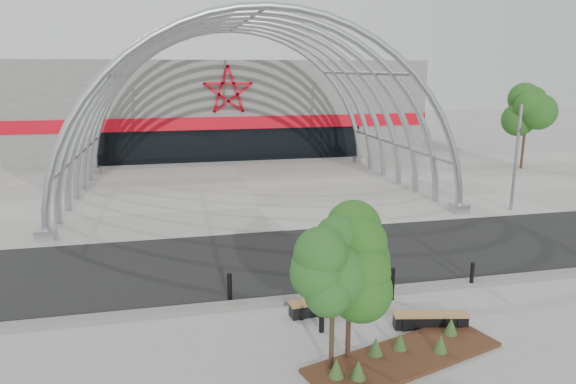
{
  "coord_description": "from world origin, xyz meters",
  "views": [
    {
      "loc": [
        -4.23,
        -15.18,
        7.34
      ],
      "look_at": [
        0.0,
        4.0,
        2.6
      ],
      "focal_mm": 32.0,
      "sensor_mm": 36.0,
      "label": 1
    }
  ],
  "objects_px": {
    "street_tree_0": "(333,269)",
    "street_tree_1": "(350,258)",
    "bench_1": "(430,320)",
    "bollard_2": "(331,276)",
    "bench_0": "(324,306)",
    "signal_pole": "(516,156)"
  },
  "relations": [
    {
      "from": "signal_pole",
      "to": "street_tree_0",
      "type": "height_order",
      "value": "signal_pole"
    },
    {
      "from": "bench_0",
      "to": "bench_1",
      "type": "height_order",
      "value": "bench_0"
    },
    {
      "from": "street_tree_0",
      "to": "bollard_2",
      "type": "distance_m",
      "value": 5.5
    },
    {
      "from": "signal_pole",
      "to": "bollard_2",
      "type": "bearing_deg",
      "value": -148.71
    },
    {
      "from": "signal_pole",
      "to": "bench_0",
      "type": "relative_size",
      "value": 2.46
    },
    {
      "from": "street_tree_1",
      "to": "bench_0",
      "type": "xyz_separation_m",
      "value": [
        0.14,
        2.66,
        -2.56
      ]
    },
    {
      "from": "street_tree_1",
      "to": "signal_pole",
      "type": "bearing_deg",
      "value": 41.9
    },
    {
      "from": "street_tree_0",
      "to": "bench_0",
      "type": "distance_m",
      "value": 4.04
    },
    {
      "from": "street_tree_0",
      "to": "bench_1",
      "type": "distance_m",
      "value": 4.55
    },
    {
      "from": "signal_pole",
      "to": "bench_1",
      "type": "relative_size",
      "value": 2.52
    },
    {
      "from": "signal_pole",
      "to": "street_tree_0",
      "type": "relative_size",
      "value": 1.46
    },
    {
      "from": "bench_1",
      "to": "bollard_2",
      "type": "height_order",
      "value": "bollard_2"
    },
    {
      "from": "street_tree_0",
      "to": "bench_0",
      "type": "height_order",
      "value": "street_tree_0"
    },
    {
      "from": "street_tree_1",
      "to": "bench_0",
      "type": "height_order",
      "value": "street_tree_1"
    },
    {
      "from": "street_tree_1",
      "to": "bench_0",
      "type": "relative_size",
      "value": 1.72
    },
    {
      "from": "street_tree_0",
      "to": "street_tree_1",
      "type": "height_order",
      "value": "street_tree_1"
    },
    {
      "from": "bench_0",
      "to": "bench_1",
      "type": "distance_m",
      "value": 3.17
    },
    {
      "from": "street_tree_1",
      "to": "bench_1",
      "type": "height_order",
      "value": "street_tree_1"
    },
    {
      "from": "bench_0",
      "to": "signal_pole",
      "type": "bearing_deg",
      "value": 35.09
    },
    {
      "from": "bench_1",
      "to": "bench_0",
      "type": "bearing_deg",
      "value": 150.35
    },
    {
      "from": "signal_pole",
      "to": "bench_1",
      "type": "xyz_separation_m",
      "value": [
        -10.24,
        -10.7,
        -2.69
      ]
    },
    {
      "from": "bench_1",
      "to": "bollard_2",
      "type": "relative_size",
      "value": 2.46
    }
  ]
}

